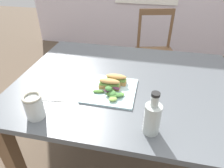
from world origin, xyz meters
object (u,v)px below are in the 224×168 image
(plate_lunch, at_px, (110,90))
(sandwich_half_back, at_px, (116,79))
(bottle_cold_brew, at_px, (152,120))
(mason_jar_iced_tea, at_px, (34,108))
(dining_table, at_px, (126,97))
(sandwich_half_front, at_px, (109,84))
(chair_wooden_far, at_px, (155,53))
(fork_on_napkin, at_px, (62,86))

(plate_lunch, height_order, sandwich_half_back, sandwich_half_back)
(bottle_cold_brew, height_order, mason_jar_iced_tea, bottle_cold_brew)
(dining_table, bearing_deg, mason_jar_iced_tea, -133.10)
(dining_table, xyz_separation_m, plate_lunch, (-0.07, -0.12, 0.12))
(sandwich_half_back, bearing_deg, plate_lunch, -104.86)
(dining_table, height_order, sandwich_half_front, sandwich_half_front)
(chair_wooden_far, bearing_deg, dining_table, -98.61)
(sandwich_half_back, xyz_separation_m, bottle_cold_brew, (0.21, -0.31, 0.03))
(sandwich_half_front, height_order, mason_jar_iced_tea, mason_jar_iced_tea)
(sandwich_half_back, bearing_deg, mason_jar_iced_tea, -132.64)
(sandwich_half_back, bearing_deg, sandwich_half_front, -116.25)
(chair_wooden_far, distance_m, sandwich_half_front, 1.24)
(bottle_cold_brew, bearing_deg, fork_on_napkin, 155.25)
(sandwich_half_front, height_order, sandwich_half_back, same)
(dining_table, xyz_separation_m, bottle_cold_brew, (0.16, -0.36, 0.18))
(sandwich_half_back, xyz_separation_m, mason_jar_iced_tea, (-0.31, -0.33, 0.01))
(dining_table, height_order, bottle_cold_brew, bottle_cold_brew)
(sandwich_half_front, bearing_deg, mason_jar_iced_tea, -135.10)
(dining_table, bearing_deg, fork_on_napkin, -158.61)
(dining_table, distance_m, plate_lunch, 0.18)
(dining_table, relative_size, sandwich_half_front, 10.97)
(plate_lunch, xyz_separation_m, sandwich_half_back, (0.02, 0.07, 0.03))
(sandwich_half_front, relative_size, mason_jar_iced_tea, 0.98)
(chair_wooden_far, distance_m, sandwich_half_back, 1.18)
(fork_on_napkin, bearing_deg, sandwich_half_front, 6.60)
(mason_jar_iced_tea, bearing_deg, sandwich_half_front, 44.90)
(chair_wooden_far, height_order, bottle_cold_brew, bottle_cold_brew)
(chair_wooden_far, relative_size, plate_lunch, 3.24)
(bottle_cold_brew, bearing_deg, chair_wooden_far, 89.82)
(chair_wooden_far, bearing_deg, bottle_cold_brew, -90.18)
(plate_lunch, bearing_deg, sandwich_half_front, 119.94)
(fork_on_napkin, height_order, bottle_cold_brew, bottle_cold_brew)
(sandwich_half_back, relative_size, fork_on_napkin, 0.62)
(mason_jar_iced_tea, bearing_deg, sandwich_half_back, 47.36)
(plate_lunch, height_order, bottle_cold_brew, bottle_cold_brew)
(sandwich_half_back, distance_m, fork_on_napkin, 0.30)
(bottle_cold_brew, bearing_deg, sandwich_half_front, 132.05)
(dining_table, distance_m, sandwich_half_back, 0.17)
(sandwich_half_back, bearing_deg, chair_wooden_far, 79.21)
(chair_wooden_far, bearing_deg, plate_lunch, -101.03)
(bottle_cold_brew, relative_size, mason_jar_iced_tea, 1.72)
(bottle_cold_brew, bearing_deg, mason_jar_iced_tea, -178.04)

